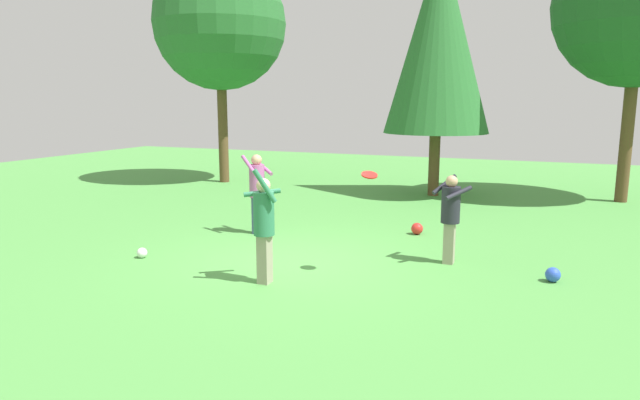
# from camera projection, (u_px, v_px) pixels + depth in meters

# --- Properties ---
(ground_plane) EXTENTS (40.00, 40.00, 0.00)m
(ground_plane) POSITION_uv_depth(u_px,v_px,m) (292.00, 262.00, 10.37)
(ground_plane) COLOR #4C9342
(person_thrower) EXTENTS (0.68, 0.67, 1.92)m
(person_thrower) POSITION_uv_depth(u_px,v_px,m) (264.00, 221.00, 9.01)
(person_thrower) COLOR gray
(person_thrower) RESTS_ON ground_plane
(person_catcher) EXTENTS (0.72, 0.72, 1.63)m
(person_catcher) POSITION_uv_depth(u_px,v_px,m) (450.00, 212.00, 10.13)
(person_catcher) COLOR gray
(person_catcher) RESTS_ON ground_plane
(person_bystander) EXTENTS (0.75, 0.72, 1.78)m
(person_bystander) POSITION_uv_depth(u_px,v_px,m) (257.00, 187.00, 12.39)
(person_bystander) COLOR #38476B
(person_bystander) RESTS_ON ground_plane
(frisbee) EXTENTS (0.37, 0.37, 0.11)m
(frisbee) POSITION_uv_depth(u_px,v_px,m) (369.00, 175.00, 9.23)
(frisbee) COLOR red
(ball_white) EXTENTS (0.19, 0.19, 0.19)m
(ball_white) POSITION_uv_depth(u_px,v_px,m) (142.00, 253.00, 10.63)
(ball_white) COLOR white
(ball_white) RESTS_ON ground_plane
(ball_blue) EXTENTS (0.25, 0.25, 0.25)m
(ball_blue) POSITION_uv_depth(u_px,v_px,m) (553.00, 275.00, 9.22)
(ball_blue) COLOR blue
(ball_blue) RESTS_ON ground_plane
(ball_red) EXTENTS (0.26, 0.26, 0.26)m
(ball_red) POSITION_uv_depth(u_px,v_px,m) (417.00, 229.00, 12.47)
(ball_red) COLOR red
(ball_red) RESTS_ON ground_plane
(tree_far_right) EXTENTS (4.62, 4.62, 7.90)m
(tree_far_right) POSITION_uv_depth(u_px,v_px,m) (639.00, 4.00, 15.50)
(tree_far_right) COLOR brown
(tree_far_right) RESTS_ON ground_plane
(tree_center) EXTENTS (3.20, 3.20, 7.64)m
(tree_center) POSITION_uv_depth(u_px,v_px,m) (439.00, 38.00, 16.74)
(tree_center) COLOR brown
(tree_center) RESTS_ON ground_plane
(tree_far_left) EXTENTS (4.62, 4.62, 7.90)m
(tree_far_left) POSITION_uv_depth(u_px,v_px,m) (220.00, 24.00, 19.47)
(tree_far_left) COLOR brown
(tree_far_left) RESTS_ON ground_plane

